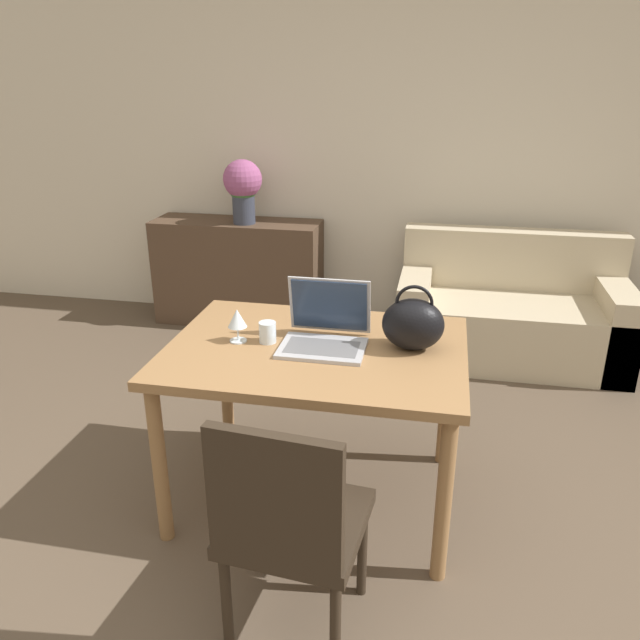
# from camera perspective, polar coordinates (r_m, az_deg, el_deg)

# --- Properties ---
(ground_plane) EXTENTS (14.00, 14.00, 0.00)m
(ground_plane) POSITION_cam_1_polar(r_m,az_deg,el_deg) (2.52, -0.14, -24.46)
(ground_plane) COLOR brown
(wall_back) EXTENTS (10.00, 0.06, 2.70)m
(wall_back) POSITION_cam_1_polar(r_m,az_deg,el_deg) (4.65, 7.25, 15.75)
(wall_back) COLOR beige
(wall_back) RESTS_ON ground_plane
(dining_table) EXTENTS (1.24, 0.91, 0.75)m
(dining_table) POSITION_cam_1_polar(r_m,az_deg,el_deg) (2.65, -0.34, -4.20)
(dining_table) COLOR olive
(dining_table) RESTS_ON ground_plane
(chair) EXTENTS (0.48, 0.48, 0.89)m
(chair) POSITION_cam_1_polar(r_m,az_deg,el_deg) (2.08, -2.84, -17.86)
(chair) COLOR #2D2319
(chair) RESTS_ON ground_plane
(couch) EXTENTS (1.48, 0.77, 0.82)m
(couch) POSITION_cam_1_polar(r_m,az_deg,el_deg) (4.41, 16.93, 0.42)
(couch) COLOR #C1B293
(couch) RESTS_ON ground_plane
(sideboard) EXTENTS (1.25, 0.40, 0.79)m
(sideboard) POSITION_cam_1_polar(r_m,az_deg,el_deg) (4.83, -7.46, 4.37)
(sideboard) COLOR #4C3828
(sideboard) RESTS_ON ground_plane
(laptop) EXTENTS (0.35, 0.32, 0.27)m
(laptop) POSITION_cam_1_polar(r_m,az_deg,el_deg) (2.61, 0.53, -0.70)
(laptop) COLOR #ADADB2
(laptop) RESTS_ON dining_table
(drinking_glass) EXTENTS (0.07, 0.07, 0.09)m
(drinking_glass) POSITION_cam_1_polar(r_m,az_deg,el_deg) (2.64, -4.81, -1.12)
(drinking_glass) COLOR silver
(drinking_glass) RESTS_ON dining_table
(wine_glass) EXTENTS (0.08, 0.08, 0.15)m
(wine_glass) POSITION_cam_1_polar(r_m,az_deg,el_deg) (2.64, -7.58, 0.04)
(wine_glass) COLOR silver
(wine_glass) RESTS_ON dining_table
(handbag) EXTENTS (0.25, 0.19, 0.28)m
(handbag) POSITION_cam_1_polar(r_m,az_deg,el_deg) (2.57, 8.50, -0.34)
(handbag) COLOR black
(handbag) RESTS_ON dining_table
(flower_vase) EXTENTS (0.28, 0.28, 0.46)m
(flower_vase) POSITION_cam_1_polar(r_m,az_deg,el_deg) (4.59, -7.07, 12.08)
(flower_vase) COLOR #333847
(flower_vase) RESTS_ON sideboard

